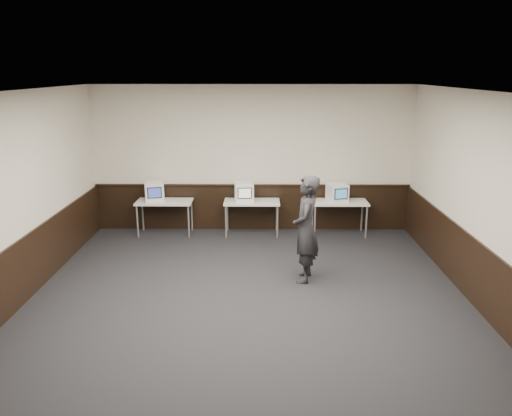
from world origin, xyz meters
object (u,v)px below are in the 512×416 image
Objects in this scene: desk_center at (252,204)px; person at (306,229)px; emac_left at (154,191)px; emac_right at (337,193)px; desk_left at (164,204)px; emac_center at (244,192)px; desk_right at (339,204)px.

desk_center is 2.66m from person.
emac_left is 3.95m from emac_right.
desk_left is 1.90m from desk_center.
emac_center reaches higher than emac_right.
desk_left is 3.78m from person.
emac_left is at bearing 179.46° from desk_right.
emac_left is at bearing 169.85° from desk_left.
emac_center is at bearing 179.27° from desk_right.
desk_left is 3.75m from emac_right.
emac_center is (-2.07, 0.03, 0.27)m from desk_right.
desk_left is at bearing 174.32° from emac_center.
emac_right is at bearing -7.44° from emac_center.
emac_left is 0.27× the size of person.
person is at bearing -124.45° from emac_right.
emac_center is at bearing 164.51° from emac_right.
emac_center is at bearing -146.02° from person.
emac_right is at bearing 169.94° from person.
emac_center is 2.74m from person.
desk_right is 2.57× the size of emac_center.
person is (1.12, -2.50, -0.03)m from emac_center.
desk_center is 1.00× the size of desk_right.
emac_center is at bearing -13.16° from emac_left.
desk_left is 3.80m from desk_right.
person is at bearing -72.35° from emac_center.
desk_center is at bearing -149.17° from person.
person is (-0.95, -2.47, 0.24)m from desk_right.
desk_right is at bearing -7.29° from emac_center.
emac_left is 1.01× the size of emac_right.
desk_right is 2.66m from person.
emac_right is 0.27× the size of person.
desk_center is at bearing 165.25° from emac_right.
desk_left and desk_center have the same top height.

